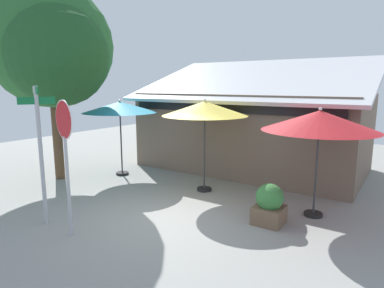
{
  "coord_description": "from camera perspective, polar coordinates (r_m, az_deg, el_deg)",
  "views": [
    {
      "loc": [
        4.74,
        -5.97,
        3.17
      ],
      "look_at": [
        -0.09,
        1.2,
        1.6
      ],
      "focal_mm": 30.66,
      "sensor_mm": 36.0,
      "label": 1
    }
  ],
  "objects": [
    {
      "name": "ground_plane",
      "position": [
        8.28,
        -4.21,
        -12.63
      ],
      "size": [
        28.0,
        28.0,
        0.1
      ],
      "primitive_type": "cube",
      "color": "gray"
    },
    {
      "name": "cafe_building",
      "position": [
        12.75,
        10.35,
        2.72
      ],
      "size": [
        8.42,
        4.89,
        4.21
      ],
      "color": "#705B4C",
      "rests_on": "ground"
    },
    {
      "name": "street_sign_post",
      "position": [
        8.04,
        -24.93,
        0.15
      ],
      "size": [
        0.75,
        0.7,
        3.15
      ],
      "color": "#A8AAB2",
      "rests_on": "ground"
    },
    {
      "name": "stop_sign",
      "position": [
        7.12,
        -21.2,
        0.3
      ],
      "size": [
        0.78,
        0.2,
        2.88
      ],
      "color": "#A8AAB2",
      "rests_on": "ground"
    },
    {
      "name": "patio_umbrella_teal_left",
      "position": [
        11.65,
        -12.45,
        6.21
      ],
      "size": [
        2.57,
        2.57,
        2.67
      ],
      "color": "black",
      "rests_on": "ground"
    },
    {
      "name": "patio_umbrella_mustard_center",
      "position": [
        9.58,
        2.23,
        6.09
      ],
      "size": [
        2.52,
        2.52,
        2.77
      ],
      "color": "black",
      "rests_on": "ground"
    },
    {
      "name": "patio_umbrella_crimson_right",
      "position": [
        8.2,
        21.32,
        3.73
      ],
      "size": [
        2.68,
        2.68,
        2.65
      ],
      "color": "black",
      "rests_on": "ground"
    },
    {
      "name": "shade_tree",
      "position": [
        11.47,
        -23.05,
        14.95
      ],
      "size": [
        4.5,
        3.92,
        6.35
      ],
      "color": "brown",
      "rests_on": "ground"
    },
    {
      "name": "sidewalk_planter",
      "position": [
        7.85,
        13.3,
        -10.24
      ],
      "size": [
        0.66,
        0.66,
        0.95
      ],
      "color": "brown",
      "rests_on": "ground"
    }
  ]
}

